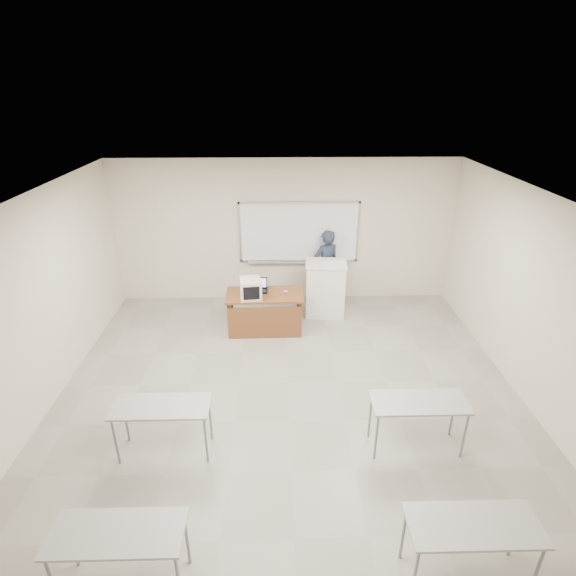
{
  "coord_description": "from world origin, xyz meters",
  "views": [
    {
      "loc": [
        -0.15,
        -4.92,
        4.36
      ],
      "look_at": [
        0.03,
        2.2,
        1.05
      ],
      "focal_mm": 28.0,
      "sensor_mm": 36.0,
      "label": 1
    }
  ],
  "objects_px": {
    "crt_monitor": "(250,288)",
    "laptop": "(259,288)",
    "instructor_desk": "(265,307)",
    "keyboard": "(333,261)",
    "podium": "(325,289)",
    "mouse": "(286,292)",
    "presenter": "(326,267)",
    "whiteboard": "(299,233)"
  },
  "relations": [
    {
      "from": "presenter",
      "to": "laptop",
      "type": "bearing_deg",
      "value": 13.39
    },
    {
      "from": "crt_monitor",
      "to": "presenter",
      "type": "relative_size",
      "value": 0.27
    },
    {
      "from": "mouse",
      "to": "keyboard",
      "type": "height_order",
      "value": "keyboard"
    },
    {
      "from": "whiteboard",
      "to": "podium",
      "type": "height_order",
      "value": "whiteboard"
    },
    {
      "from": "whiteboard",
      "to": "mouse",
      "type": "bearing_deg",
      "value": -102.95
    },
    {
      "from": "instructor_desk",
      "to": "podium",
      "type": "relative_size",
      "value": 1.27
    },
    {
      "from": "podium",
      "to": "mouse",
      "type": "xyz_separation_m",
      "value": [
        -0.8,
        -0.55,
        0.21
      ]
    },
    {
      "from": "whiteboard",
      "to": "keyboard",
      "type": "relative_size",
      "value": 5.85
    },
    {
      "from": "laptop",
      "to": "podium",
      "type": "bearing_deg",
      "value": 18.34
    },
    {
      "from": "instructor_desk",
      "to": "keyboard",
      "type": "bearing_deg",
      "value": 29.48
    },
    {
      "from": "instructor_desk",
      "to": "presenter",
      "type": "relative_size",
      "value": 0.89
    },
    {
      "from": "instructor_desk",
      "to": "laptop",
      "type": "xyz_separation_m",
      "value": [
        -0.1,
        0.26,
        0.26
      ]
    },
    {
      "from": "whiteboard",
      "to": "presenter",
      "type": "xyz_separation_m",
      "value": [
        0.56,
        -0.17,
        -0.68
      ]
    },
    {
      "from": "instructor_desk",
      "to": "keyboard",
      "type": "relative_size",
      "value": 3.36
    },
    {
      "from": "podium",
      "to": "crt_monitor",
      "type": "distance_m",
      "value": 1.66
    },
    {
      "from": "instructor_desk",
      "to": "presenter",
      "type": "distance_m",
      "value": 1.84
    },
    {
      "from": "instructor_desk",
      "to": "podium",
      "type": "xyz_separation_m",
      "value": [
        1.2,
        0.71,
        0.02
      ]
    },
    {
      "from": "podium",
      "to": "keyboard",
      "type": "bearing_deg",
      "value": 32.48
    },
    {
      "from": "whiteboard",
      "to": "crt_monitor",
      "type": "height_order",
      "value": "whiteboard"
    },
    {
      "from": "laptop",
      "to": "keyboard",
      "type": "bearing_deg",
      "value": 19.34
    },
    {
      "from": "mouse",
      "to": "laptop",
      "type": "bearing_deg",
      "value": 161.25
    },
    {
      "from": "whiteboard",
      "to": "keyboard",
      "type": "xyz_separation_m",
      "value": [
        0.65,
        -0.69,
        -0.34
      ]
    },
    {
      "from": "podium",
      "to": "presenter",
      "type": "xyz_separation_m",
      "value": [
        0.06,
        0.6,
        0.23
      ]
    },
    {
      "from": "podium",
      "to": "laptop",
      "type": "height_order",
      "value": "podium"
    },
    {
      "from": "instructor_desk",
      "to": "mouse",
      "type": "bearing_deg",
      "value": 21.24
    },
    {
      "from": "mouse",
      "to": "presenter",
      "type": "bearing_deg",
      "value": 45.99
    },
    {
      "from": "laptop",
      "to": "keyboard",
      "type": "distance_m",
      "value": 1.58
    },
    {
      "from": "whiteboard",
      "to": "instructor_desk",
      "type": "bearing_deg",
      "value": -115.32
    },
    {
      "from": "laptop",
      "to": "presenter",
      "type": "height_order",
      "value": "presenter"
    },
    {
      "from": "instructor_desk",
      "to": "keyboard",
      "type": "height_order",
      "value": "keyboard"
    },
    {
      "from": "crt_monitor",
      "to": "laptop",
      "type": "relative_size",
      "value": 1.42
    },
    {
      "from": "crt_monitor",
      "to": "laptop",
      "type": "xyz_separation_m",
      "value": [
        0.15,
        0.28,
        -0.12
      ]
    },
    {
      "from": "mouse",
      "to": "keyboard",
      "type": "distance_m",
      "value": 1.2
    },
    {
      "from": "laptop",
      "to": "crt_monitor",
      "type": "bearing_deg",
      "value": -118.97
    },
    {
      "from": "crt_monitor",
      "to": "presenter",
      "type": "distance_m",
      "value": 2.01
    },
    {
      "from": "presenter",
      "to": "instructor_desk",
      "type": "bearing_deg",
      "value": 21.96
    },
    {
      "from": "podium",
      "to": "laptop",
      "type": "bearing_deg",
      "value": -156.63
    },
    {
      "from": "crt_monitor",
      "to": "instructor_desk",
      "type": "bearing_deg",
      "value": -4.19
    },
    {
      "from": "instructor_desk",
      "to": "mouse",
      "type": "distance_m",
      "value": 0.49
    },
    {
      "from": "crt_monitor",
      "to": "presenter",
      "type": "xyz_separation_m",
      "value": [
        1.51,
        1.32,
        -0.12
      ]
    },
    {
      "from": "laptop",
      "to": "whiteboard",
      "type": "bearing_deg",
      "value": 56.01
    },
    {
      "from": "whiteboard",
      "to": "presenter",
      "type": "distance_m",
      "value": 0.9
    }
  ]
}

